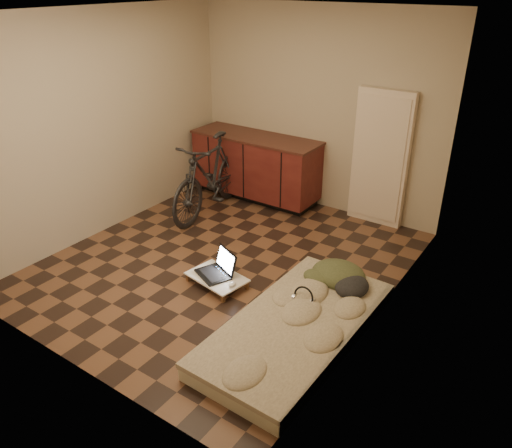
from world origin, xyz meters
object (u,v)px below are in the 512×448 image
Objects in this scene: bicycle at (210,172)px; laptop at (217,270)px; lap_desk at (217,277)px; futon at (297,328)px.

bicycle is 1.79m from laptop.
bicycle reaches higher than lap_desk.
futon reaches higher than lap_desk.
bicycle is 1.85m from lap_desk.
futon is 1.13m from lap_desk.
futon is 4.46× the size of laptop.
futon is (2.27, -1.60, -0.48)m from bicycle.
lap_desk is at bearing 168.51° from futon.
laptop is at bearing 166.79° from futon.
bicycle is at bearing 140.97° from lap_desk.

